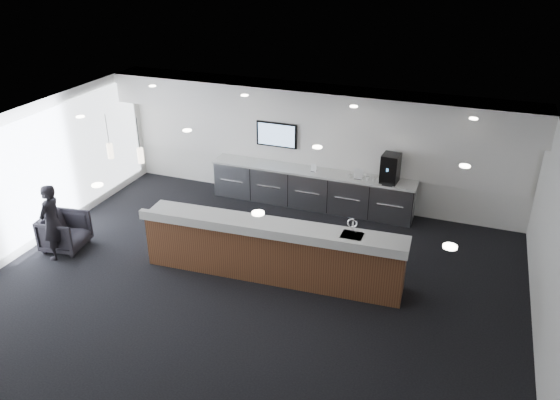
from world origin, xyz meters
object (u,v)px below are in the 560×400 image
at_px(service_counter, 272,250).
at_px(lounge_guest, 52,222).
at_px(armchair, 65,232).
at_px(coffee_machine, 390,168).

distance_m(service_counter, lounge_guest, 4.56).
xyz_separation_m(service_counter, armchair, (-4.52, -0.56, -0.19)).
distance_m(service_counter, armchair, 4.55).
relative_size(service_counter, lounge_guest, 3.18).
relative_size(coffee_machine, armchair, 0.79).
bearing_deg(lounge_guest, armchair, -176.16).
bearing_deg(coffee_machine, lounge_guest, -141.32).
xyz_separation_m(service_counter, lounge_guest, (-4.46, -0.92, 0.24)).
bearing_deg(armchair, lounge_guest, -178.73).
height_order(coffee_machine, armchair, coffee_machine).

